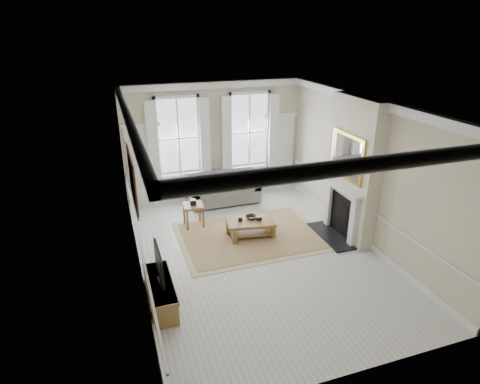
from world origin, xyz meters
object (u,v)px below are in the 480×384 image
object	(u,v)px
sofa	(223,189)
side_table	(193,209)
tv_stand	(161,293)
coffee_table	(251,223)

from	to	relation	value
sofa	side_table	distance (m)	1.71
sofa	side_table	bearing A→B (deg)	-132.38
sofa	tv_stand	world-z (taller)	sofa
coffee_table	tv_stand	size ratio (longest dim) A/B	0.90
sofa	coffee_table	distance (m)	2.25
tv_stand	coffee_table	bearing A→B (deg)	37.83
sofa	tv_stand	xyz separation A→B (m)	(-2.42, -4.17, -0.13)
side_table	tv_stand	xyz separation A→B (m)	(-1.27, -2.91, -0.24)
tv_stand	sofa	bearing A→B (deg)	59.87
coffee_table	tv_stand	bearing A→B (deg)	-133.09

